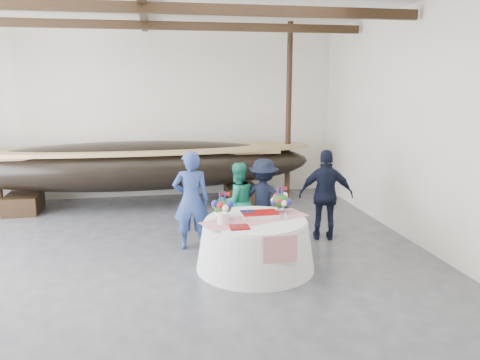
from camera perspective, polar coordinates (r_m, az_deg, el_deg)
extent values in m
cube|color=#3D3D42|center=(7.38, -10.66, -12.86)|extent=(10.00, 12.00, 0.01)
cube|color=silver|center=(12.73, -11.09, 8.04)|extent=(10.00, 0.02, 4.50)
cube|color=silver|center=(8.34, 25.57, 5.15)|extent=(0.02, 12.00, 4.50)
cube|color=black|center=(8.29, -11.87, 19.90)|extent=(9.80, 0.12, 0.18)
cube|color=black|center=(10.77, -11.60, 18.01)|extent=(9.80, 0.12, 0.18)
cylinder|color=black|center=(12.04, 5.94, 7.98)|extent=(0.14, 0.14, 4.50)
cube|color=black|center=(12.27, -24.88, -2.62)|extent=(0.77, 0.99, 0.44)
cube|color=black|center=(12.06, 0.14, -1.72)|extent=(0.77, 0.99, 0.44)
ellipsoid|color=black|center=(11.71, -12.65, 1.69)|extent=(8.79, 1.76, 1.21)
cube|color=#9E7A4C|center=(11.65, -12.72, 3.28)|extent=(7.03, 1.15, 0.07)
cone|color=silver|center=(7.86, 1.88, -7.85)|extent=(1.97, 1.97, 0.81)
cylinder|color=silver|center=(7.73, 1.90, -4.94)|extent=(1.67, 1.67, 0.04)
cube|color=#B51222|center=(7.72, 1.90, -4.78)|extent=(1.90, 1.11, 0.01)
cube|color=white|center=(7.84, 2.41, -4.28)|extent=(0.60, 0.40, 0.07)
cylinder|color=white|center=(7.46, -2.11, -4.69)|extent=(0.18, 0.18, 0.18)
cylinder|color=white|center=(7.91, -2.38, -3.72)|extent=(0.18, 0.18, 0.18)
cube|color=#6A0C09|center=(7.26, -0.07, -5.77)|extent=(0.30, 0.24, 0.03)
cone|color=silver|center=(7.71, 5.63, -4.42)|extent=(0.09, 0.09, 0.12)
imported|color=navy|center=(8.65, -5.97, -2.49)|extent=(0.70, 0.48, 1.85)
imported|color=#1A8A68|center=(9.08, -0.35, -2.69)|extent=(0.86, 0.73, 1.55)
imported|color=black|center=(9.13, 2.87, -2.42)|extent=(1.20, 0.97, 1.61)
imported|color=black|center=(9.28, 10.44, -1.82)|extent=(1.13, 0.71, 1.78)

